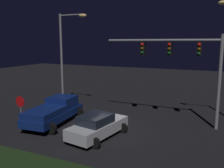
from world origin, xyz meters
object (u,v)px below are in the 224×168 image
Objects in this scene: car_sedan at (98,126)px; stop_sign at (20,106)px; street_lamp_left at (66,50)px; traffic_signal_gantry at (183,58)px; pickup_truck at (55,110)px.

stop_sign is at bearing 105.14° from car_sedan.
street_lamp_left reaches higher than car_sedan.
street_lamp_left is at bearing 178.87° from traffic_signal_gantry.
traffic_signal_gantry is at bearing -72.28° from pickup_truck.
pickup_truck is at bearing 84.08° from car_sedan.
car_sedan is at bearing -41.07° from street_lamp_left.
car_sedan is (4.18, -1.17, -0.26)m from pickup_truck.
stop_sign is (-0.21, -5.45, -3.71)m from street_lamp_left.
street_lamp_left is (-5.62, 4.89, 4.53)m from car_sedan.
car_sedan is 8.72m from street_lamp_left.
street_lamp_left is at bearing 87.76° from stop_sign.
traffic_signal_gantry reaches higher than car_sedan.
car_sedan is 2.08× the size of stop_sign.
car_sedan is at bearing 5.45° from stop_sign.
traffic_signal_gantry reaches higher than pickup_truck.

